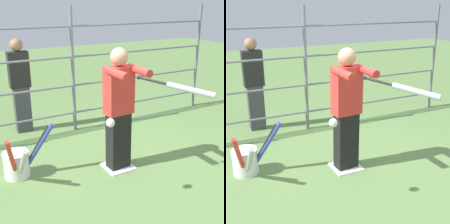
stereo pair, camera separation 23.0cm
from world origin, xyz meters
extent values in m
plane|color=#608447|center=(0.00, 0.00, 0.00)|extent=(24.00, 24.00, 0.00)
cube|color=white|center=(0.00, 0.00, 0.01)|extent=(0.40, 0.40, 0.02)
cylinder|color=slate|center=(-2.90, -1.60, 1.10)|extent=(0.06, 0.06, 2.21)
cylinder|color=slate|center=(0.00, -1.60, 1.10)|extent=(0.06, 0.06, 2.21)
cylinder|color=slate|center=(0.00, -1.60, 0.34)|extent=(5.80, 0.04, 0.04)
cylinder|color=slate|center=(0.00, -1.60, 0.85)|extent=(5.80, 0.04, 0.04)
cylinder|color=slate|center=(0.00, -1.60, 1.36)|extent=(5.80, 0.04, 0.04)
cylinder|color=slate|center=(0.00, -1.60, 1.87)|extent=(5.80, 0.04, 0.04)
cube|color=black|center=(0.00, 0.00, 0.41)|extent=(0.32, 0.22, 0.83)
cube|color=red|center=(0.00, 0.00, 1.15)|extent=(0.39, 0.24, 0.65)
sphere|color=tan|center=(0.00, 0.00, 1.60)|extent=(0.23, 0.23, 0.23)
cylinder|color=red|center=(-0.17, 0.22, 1.45)|extent=(0.10, 0.46, 0.10)
cylinder|color=red|center=(0.17, 0.24, 1.45)|extent=(0.10, 0.46, 0.10)
sphere|color=black|center=(0.00, 0.46, 1.43)|extent=(0.05, 0.05, 0.05)
cylinder|color=black|center=(-0.10, 0.61, 1.41)|extent=(0.22, 0.32, 0.07)
cylinder|color=#B2B2B7|center=(-0.34, 0.99, 1.36)|extent=(0.35, 0.49, 0.12)
sphere|color=white|center=(0.54, 0.75, 1.06)|extent=(0.10, 0.10, 0.10)
cylinder|color=white|center=(1.33, -0.46, 0.18)|extent=(0.34, 0.34, 0.35)
torus|color=white|center=(1.33, -0.46, 0.35)|extent=(0.36, 0.36, 0.01)
cylinder|color=#B2B2B7|center=(1.32, -0.15, 0.32)|extent=(0.08, 0.53, 0.61)
cylinder|color=black|center=(1.08, -0.38, 0.37)|extent=(0.44, 0.20, 0.69)
cylinder|color=red|center=(1.42, -0.23, 0.38)|extent=(0.21, 0.41, 0.70)
cylinder|color=#334CB2|center=(1.06, -0.36, 0.39)|extent=(0.48, 0.22, 0.72)
cube|color=#3F3F47|center=(0.84, -2.00, 0.42)|extent=(0.28, 0.17, 0.83)
cube|color=black|center=(0.84, -2.00, 1.15)|extent=(0.35, 0.19, 0.63)
sphere|color=#9E7051|center=(0.84, -2.00, 1.57)|extent=(0.22, 0.22, 0.22)
camera|label=1|loc=(2.02, 3.44, 2.29)|focal=50.00mm
camera|label=2|loc=(1.81, 3.55, 2.29)|focal=50.00mm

